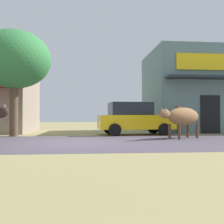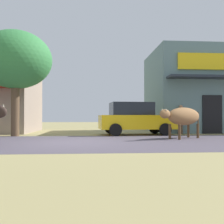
{
  "view_description": "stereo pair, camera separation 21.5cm",
  "coord_description": "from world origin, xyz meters",
  "px_view_note": "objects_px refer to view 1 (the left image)",
  "views": [
    {
      "loc": [
        0.51,
        -9.97,
        0.9
      ],
      "look_at": [
        1.62,
        1.29,
        1.11
      ],
      "focal_mm": 44.08,
      "sensor_mm": 36.0,
      "label": 1
    },
    {
      "loc": [
        0.73,
        -9.99,
        0.9
      ],
      "look_at": [
        1.62,
        1.29,
        1.11
      ],
      "focal_mm": 44.08,
      "sensor_mm": 36.0,
      "label": 2
    }
  ],
  "objects_px": {
    "parked_hatchback_car": "(134,118)",
    "pedestrian_by_shop": "(180,117)",
    "cow_far_dark": "(183,117)",
    "roadside_tree": "(14,60)"
  },
  "relations": [
    {
      "from": "parked_hatchback_car",
      "to": "pedestrian_by_shop",
      "type": "relative_size",
      "value": 2.48
    },
    {
      "from": "pedestrian_by_shop",
      "to": "parked_hatchback_car",
      "type": "bearing_deg",
      "value": -169.06
    },
    {
      "from": "parked_hatchback_car",
      "to": "cow_far_dark",
      "type": "xyz_separation_m",
      "value": [
        1.62,
        -2.63,
        0.08
      ]
    },
    {
      "from": "cow_far_dark",
      "to": "pedestrian_by_shop",
      "type": "height_order",
      "value": "pedestrian_by_shop"
    },
    {
      "from": "parked_hatchback_car",
      "to": "pedestrian_by_shop",
      "type": "xyz_separation_m",
      "value": [
        2.59,
        0.5,
        0.07
      ]
    },
    {
      "from": "parked_hatchback_car",
      "to": "roadside_tree",
      "type": "bearing_deg",
      "value": -174.79
    },
    {
      "from": "pedestrian_by_shop",
      "to": "roadside_tree",
      "type": "bearing_deg",
      "value": -173.01
    },
    {
      "from": "roadside_tree",
      "to": "pedestrian_by_shop",
      "type": "distance_m",
      "value": 8.89
    },
    {
      "from": "roadside_tree",
      "to": "pedestrian_by_shop",
      "type": "height_order",
      "value": "roadside_tree"
    },
    {
      "from": "parked_hatchback_car",
      "to": "cow_far_dark",
      "type": "bearing_deg",
      "value": -58.42
    }
  ]
}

